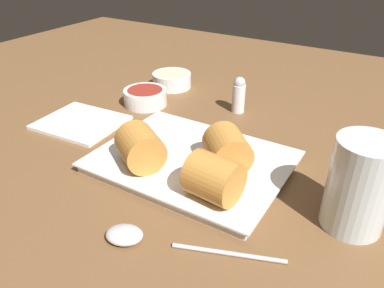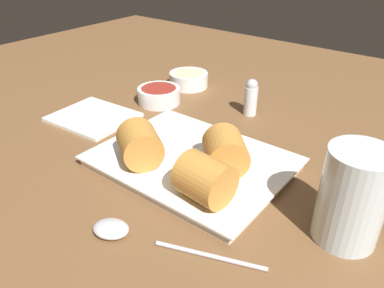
{
  "view_description": "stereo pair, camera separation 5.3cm",
  "coord_description": "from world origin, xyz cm",
  "px_view_note": "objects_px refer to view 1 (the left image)",
  "views": [
    {
      "loc": [
        20.57,
        -42.48,
        32.58
      ],
      "look_at": [
        -3.64,
        -3.0,
        5.77
      ],
      "focal_mm": 35.0,
      "sensor_mm": 36.0,
      "label": 1
    },
    {
      "loc": [
        24.95,
        -39.43,
        32.58
      ],
      "look_at": [
        -3.64,
        -3.0,
        5.77
      ],
      "focal_mm": 35.0,
      "sensor_mm": 36.0,
      "label": 2
    }
  ],
  "objects_px": {
    "napkin": "(81,122)",
    "drinking_glass": "(360,185)",
    "salt_shaker": "(239,95)",
    "dipping_bowl_near": "(145,97)",
    "dipping_bowl_far": "(172,79)",
    "serving_plate": "(192,162)",
    "spoon": "(137,237)"
  },
  "relations": [
    {
      "from": "napkin",
      "to": "drinking_glass",
      "type": "xyz_separation_m",
      "value": [
        0.47,
        -0.02,
        0.05
      ]
    },
    {
      "from": "salt_shaker",
      "to": "dipping_bowl_near",
      "type": "bearing_deg",
      "value": -158.87
    },
    {
      "from": "drinking_glass",
      "to": "salt_shaker",
      "type": "relative_size",
      "value": 1.63
    },
    {
      "from": "dipping_bowl_far",
      "to": "drinking_glass",
      "type": "xyz_separation_m",
      "value": [
        0.43,
        -0.26,
        0.04
      ]
    },
    {
      "from": "dipping_bowl_far",
      "to": "napkin",
      "type": "bearing_deg",
      "value": -98.9
    },
    {
      "from": "napkin",
      "to": "salt_shaker",
      "type": "bearing_deg",
      "value": 41.9
    },
    {
      "from": "dipping_bowl_near",
      "to": "drinking_glass",
      "type": "bearing_deg",
      "value": -19.64
    },
    {
      "from": "serving_plate",
      "to": "drinking_glass",
      "type": "relative_size",
      "value": 2.42
    },
    {
      "from": "serving_plate",
      "to": "spoon",
      "type": "xyz_separation_m",
      "value": [
        0.03,
        -0.16,
        -0.0
      ]
    },
    {
      "from": "serving_plate",
      "to": "salt_shaker",
      "type": "relative_size",
      "value": 3.93
    },
    {
      "from": "dipping_bowl_near",
      "to": "dipping_bowl_far",
      "type": "bearing_deg",
      "value": 95.05
    },
    {
      "from": "dipping_bowl_near",
      "to": "salt_shaker",
      "type": "height_order",
      "value": "salt_shaker"
    },
    {
      "from": "serving_plate",
      "to": "dipping_bowl_far",
      "type": "relative_size",
      "value": 3.23
    },
    {
      "from": "dipping_bowl_near",
      "to": "dipping_bowl_far",
      "type": "relative_size",
      "value": 1.0
    },
    {
      "from": "dipping_bowl_near",
      "to": "spoon",
      "type": "distance_m",
      "value": 0.38
    },
    {
      "from": "dipping_bowl_near",
      "to": "drinking_glass",
      "type": "height_order",
      "value": "drinking_glass"
    },
    {
      "from": "serving_plate",
      "to": "dipping_bowl_far",
      "type": "height_order",
      "value": "dipping_bowl_far"
    },
    {
      "from": "salt_shaker",
      "to": "dipping_bowl_far",
      "type": "bearing_deg",
      "value": 167.11
    },
    {
      "from": "serving_plate",
      "to": "salt_shaker",
      "type": "distance_m",
      "value": 0.21
    },
    {
      "from": "serving_plate",
      "to": "salt_shaker",
      "type": "xyz_separation_m",
      "value": [
        -0.02,
        0.21,
        0.03
      ]
    },
    {
      "from": "dipping_bowl_near",
      "to": "dipping_bowl_far",
      "type": "xyz_separation_m",
      "value": [
        -0.01,
        0.11,
        0.0
      ]
    },
    {
      "from": "dipping_bowl_near",
      "to": "spoon",
      "type": "height_order",
      "value": "dipping_bowl_near"
    },
    {
      "from": "serving_plate",
      "to": "dipping_bowl_far",
      "type": "xyz_separation_m",
      "value": [
        -0.21,
        0.25,
        0.01
      ]
    },
    {
      "from": "napkin",
      "to": "salt_shaker",
      "type": "distance_m",
      "value": 0.29
    },
    {
      "from": "dipping_bowl_near",
      "to": "napkin",
      "type": "relative_size",
      "value": 0.57
    },
    {
      "from": "dipping_bowl_near",
      "to": "salt_shaker",
      "type": "distance_m",
      "value": 0.18
    },
    {
      "from": "napkin",
      "to": "serving_plate",
      "type": "bearing_deg",
      "value": -3.06
    },
    {
      "from": "dipping_bowl_near",
      "to": "napkin",
      "type": "distance_m",
      "value": 0.14
    },
    {
      "from": "serving_plate",
      "to": "napkin",
      "type": "relative_size",
      "value": 1.83
    },
    {
      "from": "dipping_bowl_far",
      "to": "drinking_glass",
      "type": "bearing_deg",
      "value": -30.9
    },
    {
      "from": "dipping_bowl_near",
      "to": "salt_shaker",
      "type": "relative_size",
      "value": 1.22
    },
    {
      "from": "spoon",
      "to": "dipping_bowl_near",
      "type": "bearing_deg",
      "value": 126.28
    }
  ]
}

